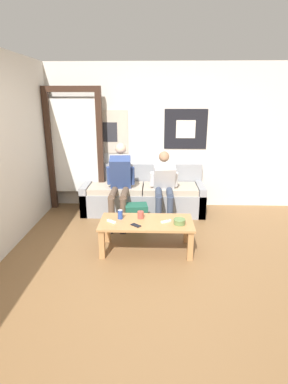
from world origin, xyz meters
name	(u,v)px	position (x,y,z in m)	size (l,w,h in m)	color
ground_plane	(152,278)	(0.00, 0.00, 0.00)	(18.00, 18.00, 0.00)	brown
wall_back	(154,137)	(0.00, 2.49, 1.28)	(10.00, 0.07, 2.55)	silver
door_frame	(75,143)	(-1.39, 2.28, 1.20)	(1.00, 0.10, 2.15)	#382319
couch	(143,196)	(-0.18, 2.12, 0.28)	(2.12, 0.75, 0.81)	gray
coffee_table	(146,226)	(-0.09, 0.66, 0.34)	(1.22, 0.59, 0.41)	#B27F4C
person_seated_adult	(120,181)	(-0.55, 1.74, 0.67)	(0.47, 0.95, 1.24)	brown
person_seated_teen	(164,184)	(0.17, 1.75, 0.61)	(0.47, 0.86, 1.11)	#384256
backpack	(136,218)	(-0.26, 1.33, 0.19)	(0.37, 0.32, 0.40)	#1E5642
ceramic_bowl	(179,221)	(0.34, 0.58, 0.45)	(0.16, 0.16, 0.07)	#607F47
pillar_candle	(140,215)	(-0.17, 0.76, 0.46)	(0.08, 0.08, 0.11)	#B24C42
drink_can_blue	(120,214)	(-0.44, 0.74, 0.47)	(0.07, 0.07, 0.12)	#28479E
game_controller_near_left	(166,221)	(0.17, 0.64, 0.42)	(0.14, 0.10, 0.03)	white
game_controller_near_right	(111,221)	(-0.54, 0.61, 0.42)	(0.13, 0.12, 0.03)	white
cell_phone	(136,225)	(-0.22, 0.52, 0.42)	(0.15, 0.14, 0.01)	black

